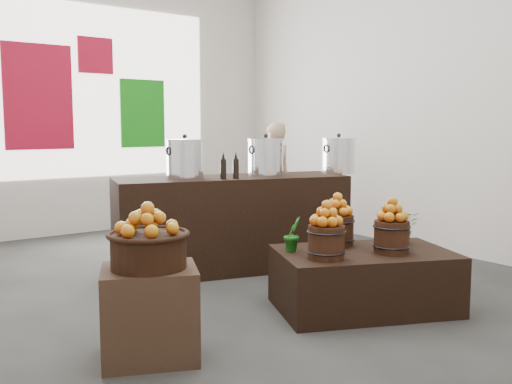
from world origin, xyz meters
TOP-DOWN VIEW (x-y plane):
  - ground at (0.00, 0.00)m, footprint 7.00×7.00m
  - back_wall at (0.00, 3.50)m, footprint 6.00×0.04m
  - back_opening at (0.30, 3.48)m, footprint 3.20×0.02m
  - deco_red_left at (-0.60, 3.47)m, footprint 0.90×0.04m
  - deco_green_right at (0.90, 3.47)m, footprint 0.70×0.04m
  - deco_red_upper at (0.20, 3.47)m, footprint 0.50×0.04m
  - crate at (-1.25, -1.14)m, footprint 0.75×0.70m
  - wicker_basket at (-1.25, -1.14)m, footprint 0.48×0.48m
  - apples_in_basket at (-1.25, -1.14)m, footprint 0.38×0.38m
  - display_table at (0.63, -1.26)m, footprint 1.65×1.37m
  - apple_bucket_front_left at (0.18, -1.27)m, footprint 0.28×0.28m
  - apples_in_bucket_front_left at (0.18, -1.27)m, footprint 0.21×0.21m
  - apple_bucket_front_right at (0.76, -1.43)m, footprint 0.28×0.28m
  - apples_in_bucket_front_right at (0.76, -1.43)m, footprint 0.21×0.21m
  - apple_bucket_rear at (0.61, -0.96)m, footprint 0.28×0.28m
  - apples_in_bucket_rear at (0.61, -0.96)m, footprint 0.21×0.21m
  - herb_garnish_right at (1.12, -1.25)m, footprint 0.31×0.29m
  - herb_garnish_left at (0.15, -0.91)m, footprint 0.19×0.17m
  - counter at (0.49, 0.50)m, footprint 2.53×1.39m
  - stock_pot_left at (0.02, 0.63)m, footprint 0.37×0.37m
  - stock_pot_center at (0.86, 0.39)m, footprint 0.37×0.37m
  - stock_pot_right at (1.71, 0.16)m, footprint 0.37×0.37m
  - oil_cruets at (0.43, 0.27)m, footprint 0.19×0.11m
  - shopper at (2.05, 1.76)m, footprint 0.57×0.38m

SIDE VIEW (x-z plane):
  - ground at x=0.00m, z-range 0.00..0.00m
  - display_table at x=0.63m, z-range 0.00..0.49m
  - crate at x=-1.25m, z-range 0.00..0.60m
  - counter at x=0.49m, z-range 0.00..0.99m
  - apple_bucket_front_left at x=0.18m, z-range 0.49..0.75m
  - apple_bucket_front_right at x=0.76m, z-range 0.49..0.75m
  - apple_bucket_rear at x=0.61m, z-range 0.49..0.75m
  - herb_garnish_right at x=1.12m, z-range 0.49..0.77m
  - herb_garnish_left at x=0.15m, z-range 0.49..0.78m
  - wicker_basket at x=-1.25m, z-range 0.60..0.82m
  - shopper at x=2.05m, z-range 0.00..1.57m
  - apples_in_bucket_front_left at x=0.18m, z-range 0.75..0.94m
  - apples_in_bucket_front_right at x=0.76m, z-range 0.75..0.94m
  - apples_in_bucket_rear at x=0.61m, z-range 0.75..0.94m
  - apples_in_basket at x=-1.25m, z-range 0.82..1.03m
  - oil_cruets at x=0.43m, z-range 0.99..1.26m
  - stock_pot_left at x=0.02m, z-range 0.99..1.36m
  - stock_pot_center at x=0.86m, z-range 0.99..1.36m
  - stock_pot_right at x=1.71m, z-range 0.99..1.36m
  - deco_green_right at x=0.90m, z-range 1.20..2.20m
  - deco_red_left at x=-0.60m, z-range 1.20..2.60m
  - back_wall at x=0.00m, z-range 0.00..4.00m
  - back_opening at x=0.30m, z-range 0.80..3.20m
  - deco_red_upper at x=0.20m, z-range 2.25..2.75m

